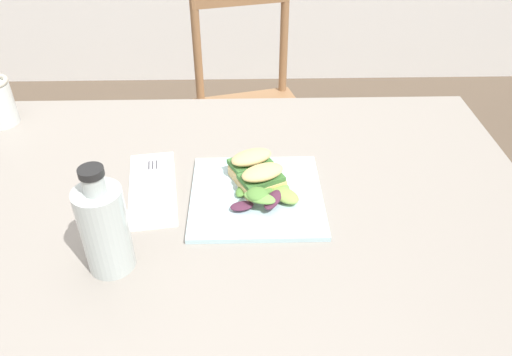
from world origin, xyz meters
The scene contains 9 objects.
dining_table centered at (0.14, -0.07, 0.62)m, with size 1.33×0.87×0.74m.
chair_wooden_far centered at (0.24, 0.83, 0.45)m, with size 0.49×0.49×0.87m.
plate_lunch centered at (0.24, -0.07, 0.74)m, with size 0.26×0.26×0.01m, color silver.
sandwich_half_front centered at (0.25, -0.06, 0.78)m, with size 0.10×0.09×0.06m.
sandwich_half_back centered at (0.23, 0.00, 0.78)m, with size 0.10×0.09×0.06m.
salad_mixed_greens centered at (0.26, -0.09, 0.77)m, with size 0.15×0.12×0.04m.
napkin_folded centered at (0.02, -0.04, 0.74)m, with size 0.09×0.25×0.00m, color white.
fork_on_napkin centered at (0.02, -0.02, 0.75)m, with size 0.04×0.19×0.00m.
bottle_cold_brew centered at (-0.01, -0.25, 0.81)m, with size 0.08×0.08×0.20m.
Camera 1 is at (0.22, -0.85, 1.36)m, focal length 34.70 mm.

